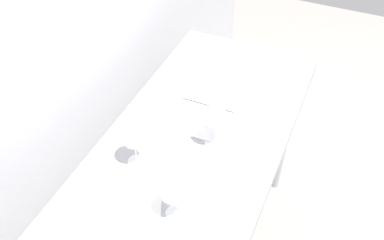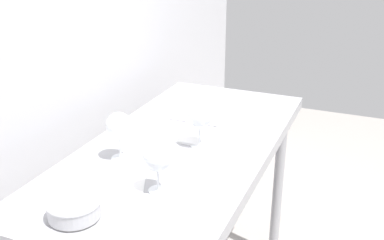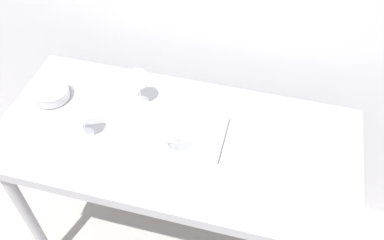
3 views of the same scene
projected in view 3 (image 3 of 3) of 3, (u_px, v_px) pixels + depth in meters
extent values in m
cube|color=#A0A0A5|center=(176.00, 139.00, 1.63)|extent=(1.40, 0.64, 0.04)
cube|color=#A0A0A5|center=(150.00, 211.00, 1.42)|extent=(1.40, 0.01, 0.05)
cylinder|color=#A0A0A5|center=(28.00, 217.00, 1.91)|extent=(0.05, 0.05, 0.86)
cylinder|color=#A0A0A5|center=(77.00, 133.00, 2.24)|extent=(0.05, 0.05, 0.86)
cylinder|color=#A0A0A5|center=(320.00, 184.00, 2.02)|extent=(0.05, 0.05, 0.86)
cylinder|color=white|center=(173.00, 151.00, 1.56)|extent=(0.07, 0.07, 0.00)
cylinder|color=white|center=(172.00, 144.00, 1.53)|extent=(0.01, 0.01, 0.08)
sphere|color=white|center=(171.00, 130.00, 1.47)|extent=(0.09, 0.09, 0.09)
cylinder|color=#5F0A1B|center=(171.00, 133.00, 1.48)|extent=(0.07, 0.07, 0.03)
cylinder|color=white|center=(141.00, 101.00, 1.74)|extent=(0.07, 0.07, 0.00)
cylinder|color=white|center=(140.00, 94.00, 1.70)|extent=(0.01, 0.01, 0.09)
sphere|color=white|center=(138.00, 79.00, 1.64)|extent=(0.09, 0.09, 0.09)
cylinder|color=maroon|center=(138.00, 82.00, 1.66)|extent=(0.06, 0.06, 0.03)
cylinder|color=white|center=(86.00, 134.00, 1.62)|extent=(0.06, 0.06, 0.00)
cylinder|color=white|center=(84.00, 127.00, 1.59)|extent=(0.01, 0.01, 0.07)
sphere|color=white|center=(80.00, 114.00, 1.53)|extent=(0.09, 0.09, 0.09)
cylinder|color=maroon|center=(81.00, 117.00, 1.55)|extent=(0.06, 0.06, 0.03)
cube|color=white|center=(200.00, 136.00, 1.61)|extent=(0.19, 0.22, 0.01)
cube|color=white|center=(248.00, 146.00, 1.58)|extent=(0.19, 0.22, 0.01)
cube|color=#3F3F47|center=(224.00, 141.00, 1.59)|extent=(0.01, 0.22, 0.01)
cube|color=white|center=(104.00, 105.00, 1.72)|extent=(0.25, 0.26, 0.00)
cube|color=white|center=(296.00, 135.00, 1.61)|extent=(0.19, 0.24, 0.00)
cylinder|color=beige|center=(53.00, 97.00, 1.75)|extent=(0.13, 0.13, 0.01)
cylinder|color=#B7B7BC|center=(51.00, 93.00, 1.73)|extent=(0.14, 0.14, 0.04)
torus|color=#B7B7BC|center=(50.00, 89.00, 1.72)|extent=(0.15, 0.15, 0.01)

